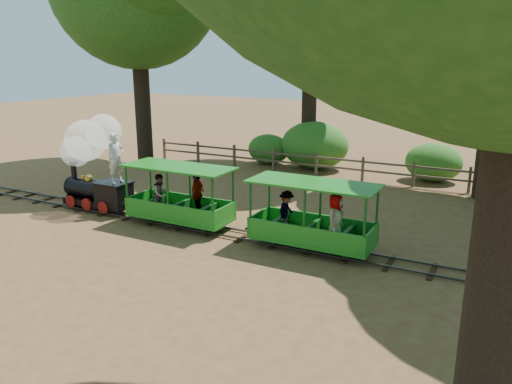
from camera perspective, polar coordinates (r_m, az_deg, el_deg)
The scene contains 9 objects.
ground at distance 13.90m, azimuth -1.33°, elevation -5.23°, with size 90.00×90.00×0.00m, color olive.
track at distance 13.87m, azimuth -1.33°, elevation -4.97°, with size 22.00×1.00×0.10m.
locomotive at distance 16.88m, azimuth -18.28°, elevation 3.97°, with size 2.80×1.32×3.21m.
carriage_front at distance 14.81m, azimuth -8.77°, elevation -0.97°, with size 3.30×1.35×1.71m.
carriage_rear at distance 12.84m, azimuth 6.38°, elevation -3.41°, with size 3.30×1.35×1.71m.
fence at distance 20.83m, azimuth 9.48°, elevation 3.10°, with size 18.10×0.10×1.00m.
shrub_west at distance 23.45m, azimuth 1.45°, elevation 4.92°, with size 2.01×1.55×1.39m, color #2D6B1E.
shrub_mid_w at distance 22.47m, azimuth 6.71°, elevation 5.33°, with size 3.07×2.36×2.12m, color #2D6B1E.
shrub_mid_e at distance 21.25m, azimuth 19.63°, elevation 3.20°, with size 2.24×1.72×1.55m, color #2D6B1E.
Camera 1 is at (6.39, -11.37, 4.82)m, focal length 35.00 mm.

